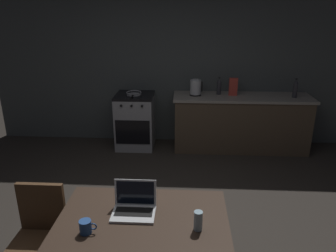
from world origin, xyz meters
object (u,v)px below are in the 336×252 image
Objects in this scene: bottle at (295,88)px; coffee_mug at (86,227)px; cereal_box at (233,87)px; chair at (39,232)px; drinking_glass at (198,221)px; laptop at (134,207)px; electric_kettle at (196,88)px; stove_oven at (135,121)px; dining_table at (142,229)px; bottle_b at (219,86)px; frying_pan at (134,93)px.

bottle reaches higher than coffee_mug.
chair is at bearing -122.24° from cereal_box.
laptop is at bearing 159.26° from drinking_glass.
laptop is at bearing -110.19° from cereal_box.
electric_kettle is 0.86× the size of bottle.
stove_oven is 6.19× the size of drinking_glass.
bottle is at bearing -1.09° from stove_oven.
stove_oven is 3.45× the size of electric_kettle.
bottle_b is (0.82, 3.18, 0.34)m from dining_table.
chair is at bearing -118.71° from bottle_b.
bottle is at bearing -6.46° from bottle_b.
stove_oven is at bearing -179.17° from cereal_box.
bottle_b is at bearing 164.40° from cereal_box.
bottle is 2.08× the size of drinking_glass.
dining_table is at bearing -108.34° from cereal_box.
electric_kettle is (0.44, 3.10, 0.33)m from dining_table.
bottle_b reaches higher than chair.
laptop is 3.21m from cereal_box.
cereal_box is (1.56, 0.05, 0.11)m from frying_pan.
dining_table is 8.71× the size of drinking_glass.
laptop is (0.78, -0.02, 0.28)m from chair.
cereal_box is at bearing 62.35° from chair.
laptop is 0.39m from coffee_mug.
bottle is (2.04, 2.94, 0.23)m from laptop.
laptop reaches higher than frying_pan.
electric_kettle reaches higher than laptop.
electric_kettle is (0.52, 2.99, 0.21)m from laptop.
coffee_mug is at bearing -113.19° from cereal_box.
stove_oven is 3.27m from coffee_mug.
bottle_b reaches higher than frying_pan.
laptop is at bearing -81.37° from stove_oven.
dining_table is 4.18× the size of bottle.
drinking_glass is (-0.05, -3.17, -0.19)m from electric_kettle.
bottle_b is (1.67, 3.05, 0.50)m from chair.
electric_kettle reaches higher than coffee_mug.
laptop reaches higher than stove_oven.
cereal_box reaches higher than dining_table.
frying_pan is at bearing 106.49° from drinking_glass.
electric_kettle is 0.93× the size of bottle_b.
bottle is at bearing 63.32° from drinking_glass.
drinking_glass is at bearing -73.51° from frying_pan.
laptop is at bearing 41.30° from coffee_mug.
coffee_mug is (0.16, -3.24, 0.36)m from stove_oven.
stove_oven is 1.67m from cereal_box.
laptop is at bearing -124.76° from bottle.
chair is 4.09m from bottle.
frying_pan is 3.22m from coffee_mug.
chair is at bearing -96.23° from stove_oven.
bottle reaches higher than frying_pan.
chair is 3.57m from cereal_box.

